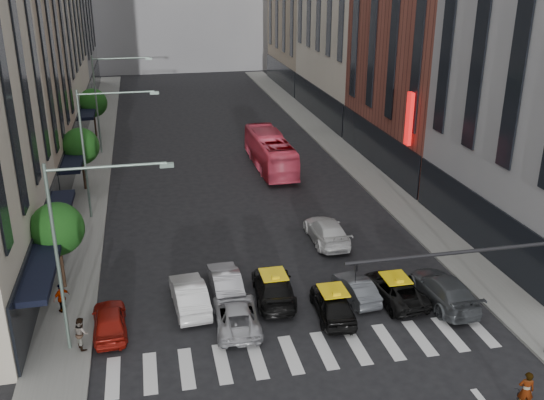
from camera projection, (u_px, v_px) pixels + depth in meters
ground at (321, 372)px, 26.80m from camera, size 160.00×160.00×0.00m
sidewalk_left at (93, 173)px, 51.83m from camera, size 3.00×96.00×0.15m
sidewalk_right at (348, 157)px, 56.33m from camera, size 3.00×96.00×0.15m
building_right_b at (431, 13)px, 49.96m from camera, size 8.00×18.00×26.00m
tree_near at (57, 229)px, 32.26m from camera, size 2.88×2.88×4.95m
tree_mid at (80, 146)px, 46.83m from camera, size 2.88×2.88×4.95m
tree_far at (93, 103)px, 61.39m from camera, size 2.88×2.88×4.95m
streetlamp_near at (77, 233)px, 26.32m from camera, size 5.38×0.25×9.00m
streetlamp_mid at (97, 137)px, 40.89m from camera, size 5.38×0.25×9.00m
streetlamp_far at (106, 92)px, 55.45m from camera, size 5.38×0.25×9.00m
traffic_signal at (504, 275)px, 25.76m from camera, size 10.10×0.20×6.00m
liberty_sign at (409, 119)px, 45.28m from camera, size 0.30×0.70×4.00m
car_red at (110, 320)px, 29.42m from camera, size 1.83×4.08×1.36m
car_white_front at (189, 295)px, 31.53m from camera, size 1.96×4.75×1.53m
car_silver at (237, 314)px, 29.98m from camera, size 2.39×4.77×1.30m
taxi_left at (273, 287)px, 32.37m from camera, size 2.47×5.18×1.46m
taxi_center at (333, 303)px, 30.77m from camera, size 2.02×4.41×1.47m
car_grey_mid at (356, 288)px, 32.46m from camera, size 1.69×3.84×1.23m
taxi_right at (395, 289)px, 32.32m from camera, size 2.56×4.83×1.29m
car_grey_curb at (443, 290)px, 32.01m from camera, size 2.25×5.30×1.53m
car_row2_left at (225, 281)px, 32.99m from camera, size 1.61×4.39×1.44m
car_row2_right at (327, 231)px, 39.08m from camera, size 2.15×5.22×1.51m
bus at (270, 151)px, 52.89m from camera, size 2.67×10.98×3.05m
rider at (528, 378)px, 23.69m from camera, size 0.73×0.59×1.74m
pedestrian_near at (81, 333)px, 27.95m from camera, size 0.85×0.94×1.59m
pedestrian_far at (62, 298)px, 30.90m from camera, size 0.96×0.87×1.57m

